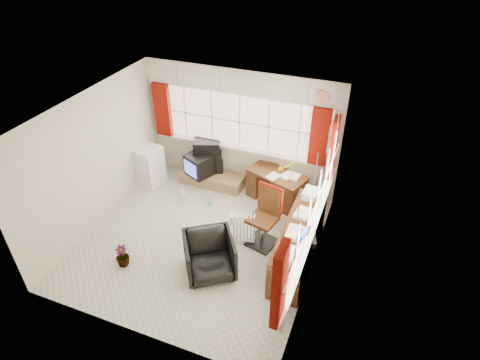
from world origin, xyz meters
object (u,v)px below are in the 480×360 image
(task_chair, at_px, (266,213))
(radiator, at_px, (244,231))
(desk, at_px, (276,186))
(crt_tv, at_px, (199,165))
(office_chair, at_px, (210,256))
(tv_bench, at_px, (212,179))
(desk_lamp, at_px, (293,167))
(credenza, at_px, (299,242))
(mini_fridge, at_px, (149,166))

(task_chair, bearing_deg, radiator, -152.00)
(desk, height_order, radiator, desk)
(crt_tv, bearing_deg, task_chair, -31.85)
(office_chair, distance_m, tv_bench, 2.55)
(task_chair, xyz_separation_m, radiator, (-0.34, -0.18, -0.36))
(desk_lamp, xyz_separation_m, credenza, (0.50, -1.35, -0.55))
(desk_lamp, bearing_deg, tv_bench, 174.59)
(office_chair, bearing_deg, radiator, 40.00)
(credenza, xyz_separation_m, tv_bench, (-2.28, 1.52, -0.27))
(task_chair, relative_size, crt_tv, 1.74)
(radiator, relative_size, mini_fridge, 0.70)
(desk_lamp, distance_m, mini_fridge, 3.08)
(credenza, bearing_deg, radiator, 175.23)
(mini_fridge, bearing_deg, crt_tv, 18.41)
(tv_bench, bearing_deg, office_chair, -66.12)
(desk_lamp, bearing_deg, radiator, -111.22)
(credenza, bearing_deg, desk, 119.76)
(desk, distance_m, crt_tv, 1.70)
(credenza, distance_m, mini_fridge, 3.69)
(credenza, distance_m, tv_bench, 2.75)
(radiator, relative_size, crt_tv, 0.92)
(office_chair, distance_m, radiator, 0.93)
(task_chair, relative_size, credenza, 0.56)
(office_chair, bearing_deg, mini_fridge, 106.55)
(credenza, bearing_deg, office_chair, -147.46)
(crt_tv, bearing_deg, radiator, -41.40)
(tv_bench, height_order, crt_tv, crt_tv)
(office_chair, relative_size, tv_bench, 0.56)
(desk, xyz_separation_m, task_chair, (0.17, -1.17, 0.23))
(crt_tv, bearing_deg, tv_bench, 22.71)
(desk, height_order, credenza, credenza)
(desk, height_order, office_chair, office_chair)
(desk_lamp, distance_m, radiator, 1.53)
(task_chair, height_order, mini_fridge, task_chair)
(task_chair, height_order, office_chair, task_chair)
(credenza, height_order, tv_bench, credenza)
(desk, xyz_separation_m, crt_tv, (-1.69, -0.01, 0.11))
(task_chair, bearing_deg, crt_tv, 148.15)
(office_chair, relative_size, radiator, 1.33)
(office_chair, xyz_separation_m, radiator, (0.26, 0.88, -0.12))
(desk_lamp, bearing_deg, credenza, -69.55)
(desk, distance_m, desk_lamp, 0.66)
(crt_tv, relative_size, mini_fridge, 0.77)
(desk, height_order, task_chair, task_chair)
(crt_tv, bearing_deg, office_chair, -60.38)
(office_chair, bearing_deg, task_chair, 26.81)
(radiator, bearing_deg, crt_tv, 138.60)
(credenza, bearing_deg, tv_bench, 146.30)
(tv_bench, distance_m, crt_tv, 0.44)
(office_chair, distance_m, credenza, 1.49)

